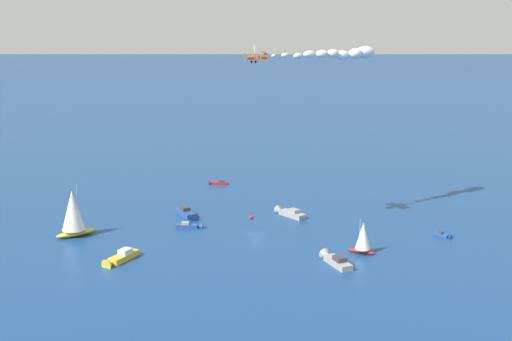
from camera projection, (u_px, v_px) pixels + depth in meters
ground_plane at (256, 234)px, 180.50m from camera, size 2000.00×2000.00×0.00m
motorboat_near_centre at (120, 258)px, 159.99m from camera, size 9.76×9.39×3.13m
motorboat_far_port at (191, 226)px, 185.48m from camera, size 4.15×7.46×2.10m
motorboat_far_stbd at (188, 214)px, 195.55m from camera, size 11.03×5.07×3.10m
motorboat_inshore at (218, 183)px, 233.10m from camera, size 3.60×6.47×1.83m
motorboat_offshore at (335, 260)px, 158.71m from camera, size 11.28×4.20×3.20m
motorboat_trailing at (289, 213)px, 196.66m from camera, size 10.84×6.99×3.10m
sailboat_ahead at (363, 237)px, 164.88m from camera, size 6.16×6.18×8.80m
motorboat_mid_cluster at (444, 235)px, 178.21m from camera, size 5.21×3.36×1.49m
sailboat_outer_ring_a at (73, 213)px, 177.21m from camera, size 7.60×11.12×13.86m
marker_buoy at (251, 217)px, 193.71m from camera, size 1.10×1.10×2.10m
biplane_lead at (255, 57)px, 170.06m from camera, size 7.33×7.09×3.61m
wingwalker_lead at (255, 48)px, 169.70m from camera, size 0.90×0.39×1.77m
smoke_trail_lead at (345, 54)px, 186.65m from camera, size 14.26×34.30×3.96m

